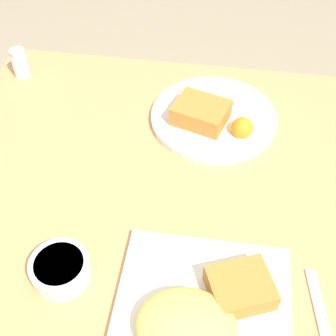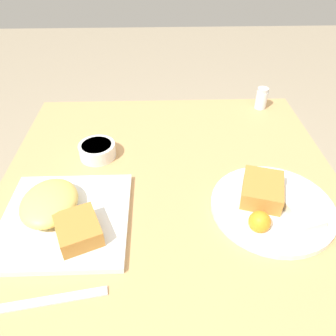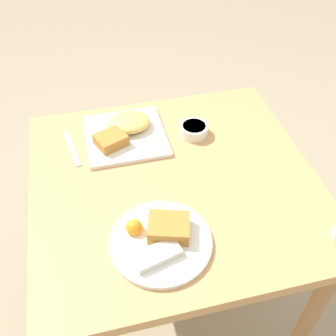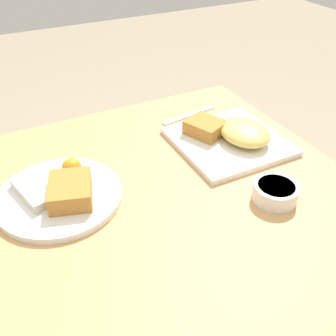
# 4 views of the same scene
# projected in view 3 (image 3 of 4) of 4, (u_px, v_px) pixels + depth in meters

# --- Properties ---
(ground_plane) EXTENTS (8.00, 8.00, 0.00)m
(ground_plane) POSITION_uv_depth(u_px,v_px,m) (172.00, 302.00, 1.70)
(ground_plane) COLOR gray
(dining_table) EXTENTS (0.84, 0.81, 0.77)m
(dining_table) POSITION_uv_depth(u_px,v_px,m) (174.00, 202.00, 1.24)
(dining_table) COLOR tan
(dining_table) RESTS_ON ground_plane
(plate_square_near) EXTENTS (0.26, 0.26, 0.06)m
(plate_square_near) POSITION_uv_depth(u_px,v_px,m) (125.00, 131.00, 1.29)
(plate_square_near) COLOR white
(plate_square_near) RESTS_ON dining_table
(plate_oval_far) EXTENTS (0.26, 0.26, 0.05)m
(plate_oval_far) POSITION_uv_depth(u_px,v_px,m) (161.00, 239.00, 0.99)
(plate_oval_far) COLOR white
(plate_oval_far) RESTS_ON dining_table
(sauce_ramekin) EXTENTS (0.09, 0.09, 0.04)m
(sauce_ramekin) POSITION_uv_depth(u_px,v_px,m) (194.00, 130.00, 1.30)
(sauce_ramekin) COLOR white
(sauce_ramekin) RESTS_ON dining_table
(butter_knife) EXTENTS (0.04, 0.18, 0.00)m
(butter_knife) POSITION_uv_depth(u_px,v_px,m) (72.00, 148.00, 1.26)
(butter_knife) COLOR silver
(butter_knife) RESTS_ON dining_table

